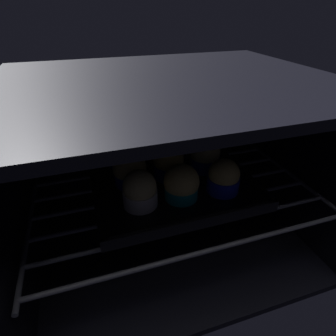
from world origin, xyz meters
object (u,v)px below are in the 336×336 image
muffin_row0_col1 (180,184)px  muffin_row2_col2 (189,141)px  muffin_row1_col1 (168,162)px  baking_tray (168,177)px  muffin_row0_col2 (224,177)px  muffin_row1_col2 (205,155)px  muffin_row1_col0 (130,170)px  muffin_row0_col0 (140,190)px  muffin_row2_col1 (159,146)px  muffin_row2_col0 (121,150)px

muffin_row0_col1 → muffin_row2_col2: 18.14cm
muffin_row2_col2 → muffin_row1_col1: bearing=-133.2°
baking_tray → muffin_row0_col1: (-0.22, -7.90, 3.50)cm
muffin_row0_col2 → muffin_row1_col2: muffin_row1_col2 is taller
muffin_row0_col2 → muffin_row2_col2: (-0.35, 16.56, 0.17)cm
muffin_row1_col1 → muffin_row1_col2: (8.37, 0.53, -0.11)cm
muffin_row0_col1 → muffin_row1_col0: 10.88cm
muffin_row0_col0 → baking_tray: bearing=44.8°
muffin_row0_col0 → muffin_row2_col1: same height
muffin_row1_col2 → muffin_row2_col2: size_ratio=1.07×
muffin_row1_col2 → baking_tray: bearing=-178.6°
muffin_row1_col0 → baking_tray: bearing=2.4°
muffin_row1_col1 → muffin_row1_col0: bearing=-179.9°
muffin_row1_col0 → muffin_row2_col0: muffin_row2_col0 is taller
muffin_row0_col1 → muffin_row2_col0: (-8.10, 15.87, 0.56)cm
muffin_row1_col1 → muffin_row2_col2: 11.78cm
muffin_row1_col0 → muffin_row2_col1: size_ratio=1.03×
baking_tray → muffin_row1_col0: size_ratio=4.42×
muffin_row1_col2 → muffin_row1_col1: bearing=-176.3°
muffin_row0_col1 → muffin_row1_col2: 11.79cm
baking_tray → muffin_row0_col0: 11.41cm
baking_tray → muffin_row2_col1: (0.37, 8.09, 3.59)cm
muffin_row0_col2 → muffin_row2_col1: bearing=116.0°
baking_tray → muffin_row1_col0: muffin_row1_col0 is taller
muffin_row0_col2 → baking_tray: bearing=135.2°
muffin_row0_col1 → muffin_row2_col1: bearing=87.9°
baking_tray → muffin_row2_col1: bearing=87.4°
muffin_row0_col1 → muffin_row0_col2: bearing=-2.7°
muffin_row1_col0 → muffin_row2_col1: bearing=45.0°
muffin_row0_col1 → muffin_row2_col0: 17.83cm
muffin_row0_col0 → muffin_row0_col2: bearing=-2.4°
baking_tray → muffin_row2_col2: 12.08cm
muffin_row1_col1 → muffin_row2_col1: 8.44cm
muffin_row0_col2 → muffin_row1_col0: size_ratio=0.94×
muffin_row0_col2 → muffin_row1_col2: (-0.05, 8.52, 0.43)cm
baking_tray → muffin_row1_col0: bearing=-177.6°
muffin_row1_col0 → muffin_row1_col2: 16.40cm
muffin_row2_col0 → muffin_row2_col2: (16.35, 0.28, -0.41)cm
muffin_row1_col0 → muffin_row1_col2: size_ratio=0.96×
muffin_row0_col0 → muffin_row2_col0: (-0.64, 15.60, 0.45)cm
muffin_row0_col1 → muffin_row1_col2: (8.55, 8.10, 0.41)cm
muffin_row0_col1 → muffin_row2_col1: (0.60, 15.99, 0.09)cm
muffin_row2_col1 → muffin_row2_col2: same height
muffin_row2_col0 → muffin_row0_col0: bearing=-87.7°
muffin_row0_col0 → muffin_row2_col1: bearing=62.9°
muffin_row1_col2 → muffin_row2_col1: muffin_row1_col2 is taller
muffin_row0_col2 → muffin_row1_col0: (-16.43, 7.97, 0.16)cm
muffin_row1_col0 → muffin_row2_col1: (8.43, 8.44, -0.05)cm
muffin_row0_col0 → muffin_row0_col2: size_ratio=1.03×
muffin_row1_col0 → muffin_row0_col1: bearing=-44.0°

